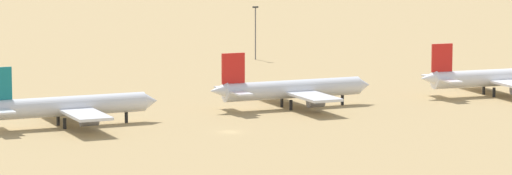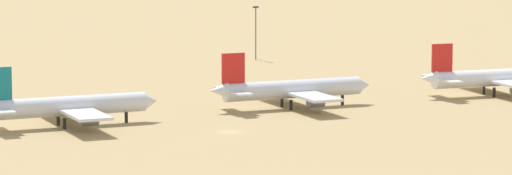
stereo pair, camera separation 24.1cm
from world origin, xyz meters
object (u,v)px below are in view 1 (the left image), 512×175
Objects in this scene: parked_jet_red_4 at (493,78)px; light_pole_west at (255,29)px; parked_jet_red_3 at (291,89)px; parked_jet_teal_2 at (67,106)px.

parked_jet_red_4 is 2.49× the size of light_pole_west.
light_pole_west reaches higher than parked_jet_red_3.
parked_jet_red_3 reaches higher than parked_jet_red_4.
parked_jet_red_4 is at bearing -79.81° from light_pole_west.
parked_jet_teal_2 reaches higher than parked_jet_red_4.
parked_jet_red_3 is 2.51× the size of light_pole_west.
parked_jet_red_3 is (55.12, 2.29, 0.01)m from parked_jet_teal_2.
parked_jet_red_4 is (54.76, -3.37, -0.04)m from parked_jet_red_3.
light_pole_west is at bearing 48.70° from parked_jet_teal_2.
light_pole_west reaches higher than parked_jet_red_4.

